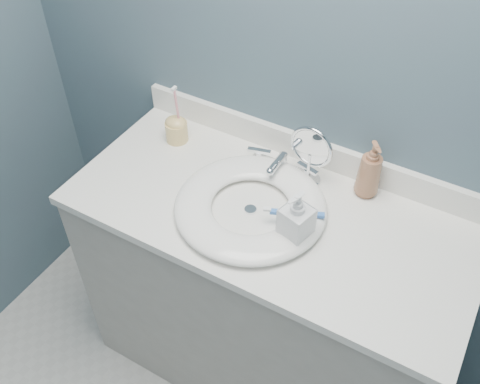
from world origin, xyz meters
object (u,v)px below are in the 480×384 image
Objects in this scene: soap_bottle_amber at (370,169)px; soap_bottle_clear at (297,218)px; makeup_mirror at (311,153)px; toothbrush_holder at (176,128)px.

soap_bottle_amber is 1.09× the size of soap_bottle_clear.
makeup_mirror is 0.96× the size of toothbrush_holder.
toothbrush_holder reaches higher than makeup_mirror.
makeup_mirror is at bearing 120.95° from soap_bottle_clear.
toothbrush_holder is at bearing 147.37° from soap_bottle_amber.
soap_bottle_amber is at bearing 17.80° from makeup_mirror.
soap_bottle_clear is at bearing -68.89° from makeup_mirror.
toothbrush_holder is (-0.47, -0.03, -0.06)m from makeup_mirror.
makeup_mirror reaches higher than soap_bottle_clear.
makeup_mirror is 1.18× the size of soap_bottle_clear.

